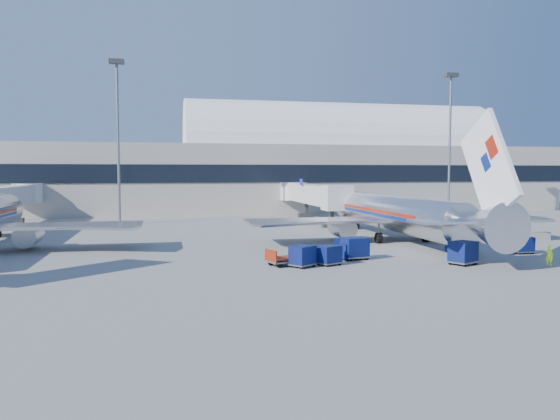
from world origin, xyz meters
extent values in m
plane|color=gray|center=(0.00, 0.00, 0.00)|extent=(260.00, 260.00, 0.00)
cube|color=#B2AA9E|center=(-25.00, 56.00, 6.00)|extent=(170.00, 28.00, 12.00)
cube|color=black|center=(-25.00, 42.05, 7.00)|extent=(170.00, 0.40, 3.00)
cylinder|color=white|center=(20.00, 56.00, 12.00)|extent=(60.00, 18.00, 18.00)
cylinder|color=silver|center=(10.00, 6.00, 2.90)|extent=(3.80, 28.00, 3.80)
sphere|color=silver|center=(10.00, 20.00, 2.90)|extent=(3.72, 3.72, 3.72)
cone|color=silver|center=(10.00, -11.00, 3.30)|extent=(3.80, 6.00, 3.80)
cube|color=maroon|center=(10.00, 7.00, 3.15)|extent=(3.85, 20.16, 0.32)
cube|color=navy|center=(10.00, 7.00, 2.78)|extent=(3.85, 20.16, 0.32)
cube|color=white|center=(10.00, -11.50, 7.70)|extent=(0.35, 7.79, 8.74)
cube|color=silver|center=(10.00, -10.50, 3.50)|extent=(11.00, 3.00, 0.18)
cube|color=silver|center=(10.00, 5.00, 2.30)|extent=(32.00, 5.00, 0.28)
cylinder|color=#B7B7BC|center=(4.50, 6.50, 1.35)|extent=(2.10, 3.80, 2.10)
cylinder|color=#B7B7BC|center=(15.50, 6.50, 1.35)|extent=(2.10, 3.80, 2.10)
cylinder|color=black|center=(10.00, 17.00, 0.45)|extent=(0.40, 0.90, 0.90)
sphere|color=silver|center=(-32.00, 20.00, 2.90)|extent=(3.72, 3.72, 3.72)
cylinder|color=#B7B7BC|center=(-26.50, 6.50, 1.35)|extent=(2.10, 3.80, 2.10)
cube|color=silver|center=(7.60, 30.00, 4.00)|extent=(2.70, 24.00, 2.70)
cube|color=silver|center=(7.60, 17.80, 4.00)|extent=(3.40, 3.20, 3.20)
cylinder|color=silver|center=(7.60, 41.50, 4.00)|extent=(4.40, 4.40, 3.00)
cube|color=#2D2D30|center=(7.60, 20.00, 1.80)|extent=(0.50, 0.50, 3.00)
cube|color=#2D2D30|center=(7.60, 20.00, 0.45)|extent=(2.60, 1.00, 0.90)
cube|color=#2D2D30|center=(7.60, 33.00, 1.80)|extent=(0.50, 0.50, 3.00)
cube|color=#2D2D30|center=(7.60, 33.00, 0.45)|extent=(2.60, 1.00, 0.90)
cube|color=navy|center=(6.00, 30.00, 5.80)|extent=(0.12, 1.40, 0.90)
cube|color=silver|center=(-34.40, 30.00, 4.00)|extent=(2.70, 24.00, 2.70)
cylinder|color=silver|center=(-34.40, 41.50, 4.00)|extent=(4.40, 4.40, 3.00)
cube|color=#2D2D30|center=(-34.40, 33.00, 1.80)|extent=(0.50, 0.50, 3.00)
cube|color=#2D2D30|center=(-34.40, 33.00, 0.45)|extent=(2.60, 1.00, 0.90)
cylinder|color=slate|center=(-20.00, 30.00, 11.00)|extent=(0.36, 0.36, 22.00)
cube|color=#2D2D30|center=(-20.00, 30.00, 22.30)|extent=(2.00, 1.20, 0.60)
cylinder|color=slate|center=(30.00, 30.00, 11.00)|extent=(0.36, 0.36, 22.00)
cube|color=#2D2D30|center=(30.00, 30.00, 22.30)|extent=(2.00, 1.20, 0.60)
cube|color=#9E9E96|center=(18.00, 2.00, 0.45)|extent=(3.00, 0.55, 0.90)
cube|color=#9E9E96|center=(21.30, 2.00, 0.45)|extent=(3.00, 0.55, 0.90)
cube|color=#9E9E96|center=(24.60, 2.00, 0.45)|extent=(3.00, 0.55, 0.90)
cube|color=#0A1551|center=(1.11, -5.69, 0.49)|extent=(2.30, 1.70, 0.67)
cube|color=#0A1551|center=(0.69, -5.85, 1.03)|extent=(1.07, 1.13, 0.63)
cylinder|color=black|center=(1.64, -5.05, 0.25)|extent=(0.54, 0.36, 0.50)
cube|color=#0A1551|center=(12.08, -4.25, 0.61)|extent=(2.77, 2.63, 0.83)
cube|color=#0A1551|center=(11.66, -3.89, 1.28)|extent=(1.48, 1.49, 0.78)
cylinder|color=black|center=(13.08, -4.44, 0.31)|extent=(0.63, 0.59, 0.62)
cube|color=#0A1551|center=(1.50, -1.69, 0.50)|extent=(1.64, 2.32, 0.69)
cube|color=#0A1551|center=(1.36, -2.13, 1.05)|extent=(1.12, 1.06, 0.64)
cylinder|color=black|center=(1.33, -0.87, 0.26)|extent=(0.35, 0.55, 0.51)
cube|color=#0A1551|center=(1.48, -5.74, 1.05)|extent=(2.22, 1.86, 1.60)
cube|color=slate|center=(1.48, -5.74, 0.24)|extent=(2.34, 1.94, 0.11)
cylinder|color=black|center=(2.13, -5.01, 0.22)|extent=(0.46, 0.25, 0.44)
cube|color=#0A1551|center=(-1.43, -7.95, 0.87)|extent=(2.05, 1.88, 1.33)
cube|color=slate|center=(-1.43, -7.95, 0.20)|extent=(2.15, 1.96, 0.09)
cylinder|color=black|center=(-1.07, -7.21, 0.18)|extent=(0.40, 0.29, 0.37)
cube|color=#0A1551|center=(-3.68, -8.32, 0.93)|extent=(2.24, 2.15, 1.42)
cube|color=slate|center=(-3.68, -8.32, 0.22)|extent=(2.34, 2.25, 0.10)
cylinder|color=black|center=(-3.45, -7.48, 0.20)|extent=(0.41, 0.36, 0.39)
cube|color=#0A1551|center=(8.93, -9.93, 1.04)|extent=(2.46, 2.27, 1.59)
cube|color=slate|center=(8.93, -9.93, 0.24)|extent=(2.58, 2.37, 0.11)
cylinder|color=black|center=(9.34, -9.04, 0.22)|extent=(0.47, 0.36, 0.44)
cube|color=#0A1551|center=(17.29, -5.76, 0.85)|extent=(1.67, 1.32, 1.30)
cube|color=slate|center=(17.29, -5.76, 0.20)|extent=(1.76, 1.37, 0.09)
cylinder|color=black|center=(17.93, -5.29, 0.18)|extent=(0.37, 0.16, 0.36)
cube|color=slate|center=(-4.96, -7.48, 0.39)|extent=(2.88, 2.42, 0.13)
cube|color=maroon|center=(-4.96, -7.48, 0.61)|extent=(2.90, 2.47, 0.09)
cylinder|color=black|center=(-4.44, -6.63, 0.22)|extent=(0.48, 0.32, 0.45)
imported|color=#A8EF19|center=(15.44, -11.51, 0.79)|extent=(0.58, 0.68, 1.57)
camera|label=1|loc=(-14.04, -48.42, 7.28)|focal=35.00mm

